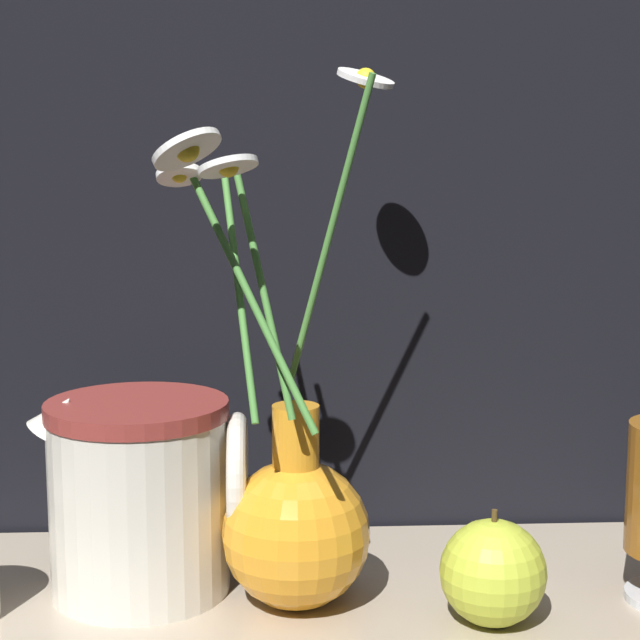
{
  "coord_description": "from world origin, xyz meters",
  "views": [
    {
      "loc": [
        -0.04,
        -0.72,
        0.33
      ],
      "look_at": [
        -0.01,
        0.0,
        0.22
      ],
      "focal_mm": 60.0,
      "sensor_mm": 36.0,
      "label": 1
    }
  ],
  "objects": [
    {
      "name": "ground_plane",
      "position": [
        0.0,
        0.0,
        0.0
      ],
      "size": [
        6.0,
        6.0,
        0.0
      ],
      "primitive_type": "plane",
      "color": "black"
    },
    {
      "name": "ceramic_pitcher",
      "position": [
        -0.14,
        0.03,
        0.09
      ],
      "size": [
        0.16,
        0.13,
        0.15
      ],
      "color": "beige",
      "rests_on": "shelf"
    },
    {
      "name": "shelf",
      "position": [
        0.0,
        0.0,
        0.01
      ],
      "size": [
        0.67,
        0.31,
        0.01
      ],
      "color": "tan",
      "rests_on": "ground_plane"
    },
    {
      "name": "orange_fruit",
      "position": [
        0.11,
        -0.04,
        0.05
      ],
      "size": [
        0.07,
        0.07,
        0.08
      ],
      "color": "#B7C638",
      "rests_on": "shelf"
    },
    {
      "name": "vase_with_flowers",
      "position": [
        -0.03,
        -0.0,
        0.08
      ],
      "size": [
        0.18,
        0.2,
        0.38
      ],
      "color": "orange",
      "rests_on": "shelf"
    }
  ]
}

